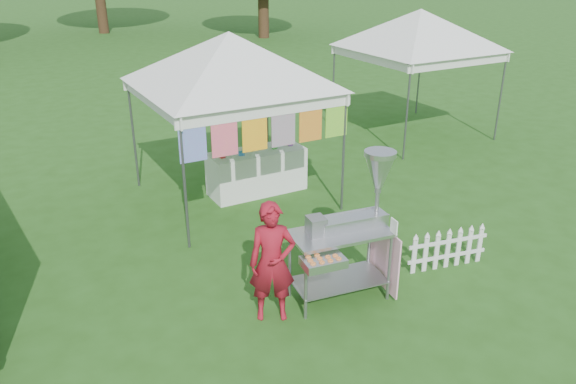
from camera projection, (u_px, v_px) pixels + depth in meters
ground at (341, 287)px, 7.67m from camera, size 120.00×120.00×0.00m
canopy_main at (229, 32)px, 9.29m from camera, size 4.24×4.24×3.45m
canopy_right at (421, 9)px, 12.96m from camera, size 4.24×4.24×3.45m
donut_cart at (356, 217)px, 7.04m from camera, size 1.51×0.93×1.96m
vendor at (272, 262)px, 6.75m from camera, size 0.67×0.57×1.55m
picket_fence at (448, 250)px, 8.03m from camera, size 1.24×0.27×0.56m
display_table at (257, 171)px, 10.55m from camera, size 1.80×0.70×0.82m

